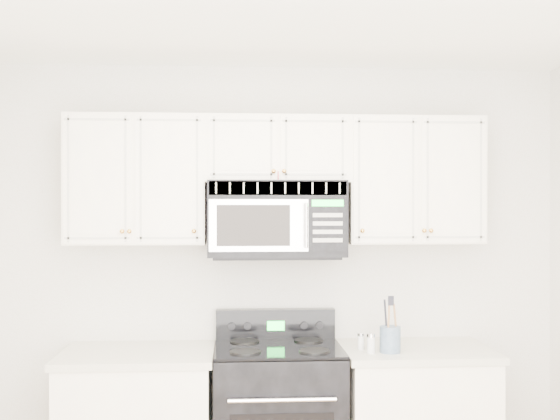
{
  "coord_description": "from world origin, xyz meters",
  "views": [
    {
      "loc": [
        -0.26,
        -2.57,
        1.74
      ],
      "look_at": [
        0.0,
        1.3,
        1.72
      ],
      "focal_mm": 45.0,
      "sensor_mm": 36.0,
      "label": 1
    }
  ],
  "objects": [
    {
      "name": "room",
      "position": [
        0.0,
        0.0,
        1.3
      ],
      "size": [
        3.51,
        3.51,
        2.61
      ],
      "color": "brown",
      "rests_on": "ground"
    },
    {
      "name": "upper_cabinets",
      "position": [
        -0.0,
        1.58,
        1.93
      ],
      "size": [
        2.44,
        0.37,
        0.75
      ],
      "color": "white",
      "rests_on": "ground"
    },
    {
      "name": "microwave",
      "position": [
        -0.01,
        1.55,
        1.67
      ],
      "size": [
        0.8,
        0.45,
        0.44
      ],
      "color": "black",
      "rests_on": "ground"
    },
    {
      "name": "utensil_crock",
      "position": [
        0.62,
        1.31,
        1.0
      ],
      "size": [
        0.12,
        0.12,
        0.31
      ],
      "color": "slate",
      "rests_on": "base_cabinet_right"
    },
    {
      "name": "shaker_salt",
      "position": [
        0.51,
        1.28,
        0.98
      ],
      "size": [
        0.05,
        0.05,
        0.11
      ],
      "color": "silver",
      "rests_on": "base_cabinet_right"
    },
    {
      "name": "shaker_pepper",
      "position": [
        0.47,
        1.39,
        0.97
      ],
      "size": [
        0.04,
        0.04,
        0.1
      ],
      "color": "silver",
      "rests_on": "base_cabinet_right"
    }
  ]
}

